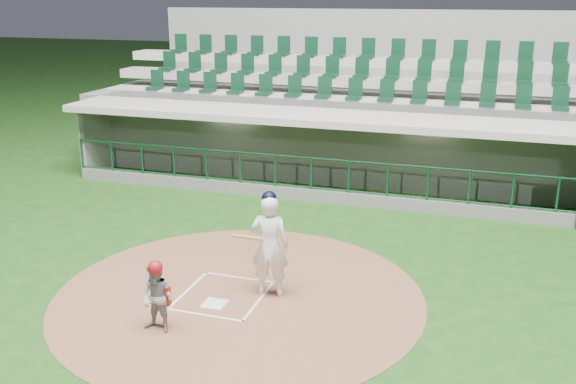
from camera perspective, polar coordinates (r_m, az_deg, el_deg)
name	(u,v)px	position (r m, az deg, el deg)	size (l,w,h in m)	color
ground	(229,289)	(12.97, -5.27, -8.61)	(120.00, 120.00, 0.00)	#183F12
dirt_circle	(239,295)	(12.70, -4.37, -9.16)	(7.20, 7.20, 0.01)	brown
home_plate	(214,304)	(12.39, -6.56, -9.85)	(0.43, 0.43, 0.02)	silver
batter_box_chalk	(223,295)	(12.72, -5.81, -9.10)	(1.55, 1.80, 0.01)	white
dugout_structure	(334,153)	(19.63, 4.09, 3.45)	(16.40, 3.70, 3.00)	slate
seating_deck	(351,120)	(22.50, 5.58, 6.41)	(17.00, 6.72, 5.15)	slate
batter	(269,244)	(12.28, -1.66, -4.68)	(0.94, 0.93, 2.11)	white
catcher	(157,297)	(11.38, -11.54, -9.11)	(0.65, 0.53, 1.32)	gray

